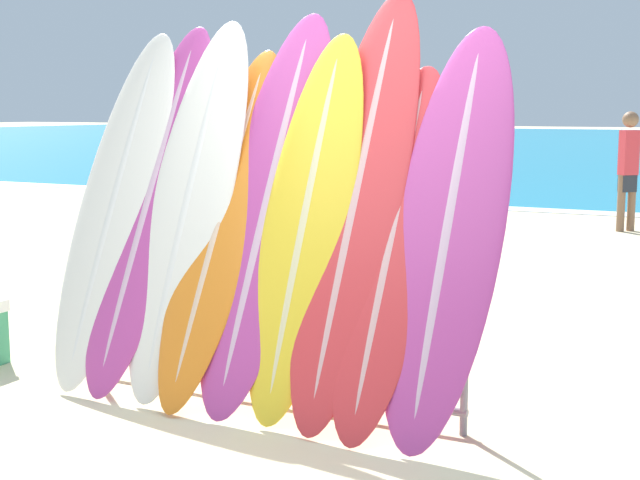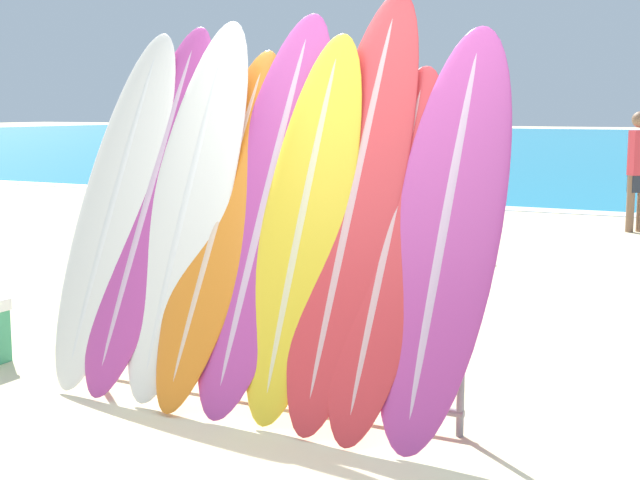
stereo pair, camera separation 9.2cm
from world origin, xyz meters
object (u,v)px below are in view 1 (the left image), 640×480
Objects in this scene: surfboard_slot_8 at (449,226)px; surfboard_rack at (258,325)px; surfboard_slot_5 at (307,220)px; person_far_left at (406,169)px; surfboard_slot_7 at (391,244)px; surfboard_slot_2 at (190,203)px; person_near_water at (628,166)px; surfboard_slot_4 at (268,204)px; surfboard_slot_6 at (357,198)px; surfboard_slot_1 at (151,201)px; surfboard_slot_3 at (222,220)px; surfboard_slot_0 at (117,203)px.

surfboard_rack is at bearing -174.22° from surfboard_slot_8.
surfboard_slot_5 reaches higher than person_far_left.
surfboard_slot_7 is 6.33m from person_far_left.
surfboard_slot_2 reaches higher than person_near_water.
surfboard_slot_4 is at bearing 178.16° from surfboard_slot_8.
surfboard_slot_7 is at bearing -1.80° from surfboard_slot_2.
surfboard_rack is at bearing -163.72° from surfboard_slot_5.
surfboard_slot_6 reaches higher than surfboard_slot_5.
surfboard_slot_1 reaches higher than surfboard_slot_7.
surfboard_slot_5 is at bearing -1.00° from surfboard_slot_3.
surfboard_slot_8 is at bearing 8.65° from surfboard_slot_7.
surfboard_rack is 1.14× the size of surfboard_slot_0.
surfboard_slot_0 is 1.03× the size of surfboard_slot_5.
person_near_water is (0.88, 8.48, 0.45)m from surfboard_rack.
surfboard_slot_5 is (1.34, -0.02, -0.03)m from surfboard_slot_0.
surfboard_slot_1 reaches higher than person_far_left.
surfboard_slot_2 is 0.94× the size of surfboard_slot_6.
surfboard_slot_2 reaches higher than surfboard_slot_5.
surfboard_slot_4 is 0.55m from surfboard_slot_6.
surfboard_slot_1 is 1.62m from surfboard_slot_7.
surfboard_slot_1 is 1.36× the size of person_near_water.
surfboard_slot_2 is (-0.52, 0.11, 0.67)m from surfboard_rack.
surfboard_slot_1 reaches higher than surfboard_slot_8.
surfboard_slot_4 is 0.82m from surfboard_slot_7.
surfboard_slot_4 is (0.81, 0.02, 0.02)m from surfboard_slot_1.
surfboard_slot_1 is 1.04× the size of surfboard_slot_5.
surfboard_slot_8 reaches higher than surfboard_slot_7.
person_far_left is (-0.89, 5.90, -0.18)m from surfboard_slot_2.
surfboard_slot_1 reaches higher than surfboard_slot_5.
surfboard_slot_8 is (1.61, 0.00, -0.05)m from surfboard_slot_2.
surfboard_slot_1 is at bearing 176.63° from surfboard_slot_2.
surfboard_slot_1 is 1.91m from surfboard_slot_8.
surfboard_slot_5 is at bearing -177.91° from surfboard_slot_8.
surfboard_slot_0 is at bearing -179.73° from surfboard_slot_8.
surfboard_slot_2 is 0.99× the size of surfboard_slot_4.
surfboard_slot_5 reaches higher than surfboard_rack.
surfboard_slot_0 is at bearing -174.63° from surfboard_slot_1.
surfboard_slot_3 is 0.97× the size of surfboard_slot_5.
surfboard_slot_4 reaches higher than surfboard_slot_7.
surfboard_slot_0 is 2.16m from surfboard_slot_8.
surfboard_slot_1 is at bearing -178.21° from surfboard_slot_6.
surfboard_slot_5 is 0.81m from surfboard_slot_8.
person_near_water is (0.88, 8.33, -0.24)m from surfboard_slot_4.
surfboard_slot_3 is at bearing 179.00° from surfboard_slot_5.
person_far_left reaches higher than surfboard_rack.
surfboard_slot_5 is at bearing -162.38° from surfboard_slot_6.
surfboard_rack is 1.53× the size of person_near_water.
surfboard_slot_2 is 1.09× the size of surfboard_slot_3.
surfboard_slot_3 is 0.86× the size of surfboard_slot_6.
surfboard_slot_2 is at bearing -3.37° from surfboard_slot_1.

